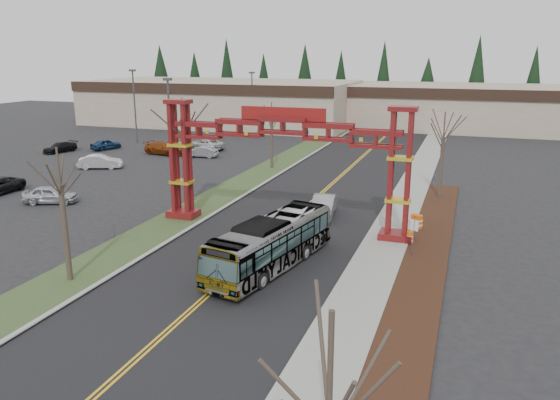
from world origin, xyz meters
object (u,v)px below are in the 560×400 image
at_px(silver_sedan, 324,206).
at_px(barrel_north, 414,221).
at_px(parked_car_mid_b, 106,144).
at_px(bare_tree_right_far, 443,138).
at_px(parked_car_far_b, 206,144).
at_px(barrel_south, 410,238).
at_px(parked_car_far_a, 201,152).
at_px(parked_car_far_c, 60,147).
at_px(bare_tree_median_near, 60,186).
at_px(parked_car_near_b, 100,162).
at_px(light_pole_far, 252,98).
at_px(street_sign, 414,231).
at_px(retail_building_west, 222,102).
at_px(light_pole_mid, 134,101).
at_px(gateway_arch, 283,146).
at_px(transit_bus, 271,243).
at_px(parked_car_mid_a, 164,148).
at_px(bare_tree_median_mid, 183,129).
at_px(bare_tree_median_far, 272,121).
at_px(parked_car_near_a, 50,195).
at_px(barrel_mid, 419,222).
at_px(retail_building_east, 459,107).

height_order(silver_sedan, barrel_north, silver_sedan).
distance_m(parked_car_mid_b, bare_tree_right_far, 44.27).
xyz_separation_m(parked_car_far_b, barrel_south, (29.18, -28.38, -0.30)).
bearing_deg(parked_car_mid_b, parked_car_far_a, -165.68).
bearing_deg(barrel_south, barrel_north, 91.39).
height_order(parked_car_far_c, bare_tree_right_far, bare_tree_right_far).
relative_size(bare_tree_median_near, bare_tree_right_far, 1.00).
relative_size(parked_car_near_b, light_pole_far, 0.49).
bearing_deg(street_sign, retail_building_west, 124.79).
height_order(parked_car_near_b, light_pole_mid, light_pole_mid).
bearing_deg(barrel_south, bare_tree_right_far, 85.44).
xyz_separation_m(gateway_arch, silver_sedan, (1.94, 4.00, -5.21)).
bearing_deg(gateway_arch, parked_car_far_b, 125.89).
bearing_deg(transit_bus, parked_car_mid_a, 141.01).
relative_size(bare_tree_median_mid, bare_tree_median_far, 1.25).
bearing_deg(parked_car_near_a, silver_sedan, -100.71).
relative_size(gateway_arch, barrel_south, 20.68).
height_order(gateway_arch, light_pole_mid, light_pole_mid).
relative_size(bare_tree_median_far, barrel_mid, 6.66).
distance_m(parked_car_far_b, barrel_south, 40.71).
bearing_deg(transit_bus, light_pole_far, 124.44).
bearing_deg(light_pole_far, bare_tree_median_near, -78.03).
height_order(gateway_arch, bare_tree_median_mid, bare_tree_median_mid).
relative_size(parked_car_far_c, bare_tree_median_mid, 0.49).
xyz_separation_m(transit_bus, barrel_north, (7.07, 10.37, -0.98)).
xyz_separation_m(retail_building_east, bare_tree_median_mid, (-18.00, -61.39, 3.15)).
height_order(bare_tree_median_near, light_pole_far, light_pole_far).
bearing_deg(bare_tree_median_near, light_pole_far, 101.97).
xyz_separation_m(parked_car_mid_b, street_sign, (41.96, -26.54, 1.00)).
bearing_deg(parked_car_far_a, light_pole_far, 178.79).
xyz_separation_m(retail_building_west, barrel_north, (38.87, -50.80, -3.25)).
bearing_deg(gateway_arch, retail_building_east, 80.83).
relative_size(parked_car_near_b, bare_tree_median_mid, 0.52).
height_order(parked_car_near_a, parked_car_far_a, parked_car_near_a).
distance_m(parked_car_near_a, parked_car_near_b, 14.25).
bearing_deg(parked_car_far_c, barrel_north, -5.86).
bearing_deg(bare_tree_median_near, parked_car_mid_b, 123.98).
bearing_deg(retail_building_east, street_sign, -90.54).
xyz_separation_m(bare_tree_median_mid, street_sign, (17.39, -3.30, -4.98)).
relative_size(retail_building_east, barrel_mid, 35.43).
bearing_deg(retail_building_east, silver_sedan, -97.92).
bearing_deg(bare_tree_median_far, street_sign, -52.06).
xyz_separation_m(bare_tree_median_far, light_pole_far, (-11.84, 23.62, 0.32)).
bearing_deg(barrel_north, light_pole_far, 125.66).
relative_size(transit_bus, parked_car_mid_b, 2.65).
relative_size(parked_car_mid_a, bare_tree_right_far, 0.72).
bearing_deg(light_pole_mid, parked_car_near_a, -69.03).
height_order(parked_car_far_a, bare_tree_median_far, bare_tree_median_far).
bearing_deg(parked_car_far_a, parked_car_mid_a, -96.10).
bearing_deg(bare_tree_median_mid, gateway_arch, -4.00).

